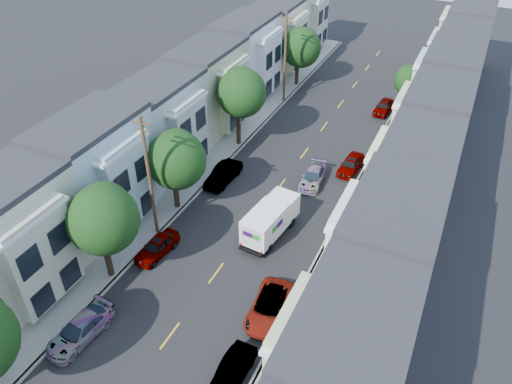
# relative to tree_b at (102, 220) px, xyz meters

# --- Properties ---
(ground) EXTENTS (160.00, 160.00, 0.00)m
(ground) POSITION_rel_tree_b_xyz_m (6.30, 3.28, -5.17)
(ground) COLOR black
(ground) RESTS_ON ground
(road_slab) EXTENTS (12.00, 70.00, 0.02)m
(road_slab) POSITION_rel_tree_b_xyz_m (6.30, 18.28, -5.16)
(road_slab) COLOR black
(road_slab) RESTS_ON ground
(curb_left) EXTENTS (0.30, 70.00, 0.15)m
(curb_left) POSITION_rel_tree_b_xyz_m (0.25, 18.28, -5.09)
(curb_left) COLOR gray
(curb_left) RESTS_ON ground
(curb_right) EXTENTS (0.30, 70.00, 0.15)m
(curb_right) POSITION_rel_tree_b_xyz_m (12.35, 18.28, -5.09)
(curb_right) COLOR gray
(curb_right) RESTS_ON ground
(sidewalk_left) EXTENTS (2.60, 70.00, 0.15)m
(sidewalk_left) POSITION_rel_tree_b_xyz_m (-1.05, 18.28, -5.09)
(sidewalk_left) COLOR gray
(sidewalk_left) RESTS_ON ground
(sidewalk_right) EXTENTS (2.60, 70.00, 0.15)m
(sidewalk_right) POSITION_rel_tree_b_xyz_m (13.65, 18.28, -5.09)
(sidewalk_right) COLOR gray
(sidewalk_right) RESTS_ON ground
(centerline) EXTENTS (0.12, 70.00, 0.01)m
(centerline) POSITION_rel_tree_b_xyz_m (6.30, 18.28, -5.17)
(centerline) COLOR gold
(centerline) RESTS_ON ground
(townhouse_row_left) EXTENTS (5.00, 70.00, 8.50)m
(townhouse_row_left) POSITION_rel_tree_b_xyz_m (-4.85, 18.28, -5.17)
(townhouse_row_left) COLOR beige
(townhouse_row_left) RESTS_ON ground
(townhouse_row_right) EXTENTS (5.00, 70.00, 8.50)m
(townhouse_row_right) POSITION_rel_tree_b_xyz_m (17.45, 18.28, -5.17)
(townhouse_row_right) COLOR beige
(townhouse_row_right) RESTS_ON ground
(tree_b) EXTENTS (4.70, 4.70, 7.54)m
(tree_b) POSITION_rel_tree_b_xyz_m (0.00, 0.00, 0.00)
(tree_b) COLOR black
(tree_b) RESTS_ON ground
(tree_c) EXTENTS (4.70, 4.70, 7.11)m
(tree_c) POSITION_rel_tree_b_xyz_m (0.00, 8.70, -0.43)
(tree_c) COLOR black
(tree_c) RESTS_ON ground
(tree_d) EXTENTS (4.70, 4.70, 7.99)m
(tree_d) POSITION_rel_tree_b_xyz_m (-0.00, 20.17, 0.44)
(tree_d) COLOR black
(tree_d) RESTS_ON ground
(tree_e) EXTENTS (4.70, 4.70, 7.13)m
(tree_e) POSITION_rel_tree_b_xyz_m (0.00, 36.15, -0.41)
(tree_e) COLOR black
(tree_e) RESTS_ON ground
(tree_far_r) EXTENTS (3.10, 3.10, 5.55)m
(tree_far_r) POSITION_rel_tree_b_xyz_m (13.20, 33.60, -1.21)
(tree_far_r) COLOR black
(tree_far_r) RESTS_ON ground
(utility_pole_near) EXTENTS (1.60, 0.26, 10.00)m
(utility_pole_near) POSITION_rel_tree_b_xyz_m (0.00, 5.28, -0.02)
(utility_pole_near) COLOR #42301E
(utility_pole_near) RESTS_ON ground
(utility_pole_far) EXTENTS (1.60, 0.26, 10.00)m
(utility_pole_far) POSITION_rel_tree_b_xyz_m (0.00, 31.28, -0.02)
(utility_pole_far) COLOR #42301E
(utility_pole_far) RESTS_ON ground
(fedex_truck) EXTENTS (2.17, 5.63, 2.70)m
(fedex_truck) POSITION_rel_tree_b_xyz_m (8.09, 8.78, -3.66)
(fedex_truck) COLOR white
(fedex_truck) RESTS_ON ground
(lead_sedan) EXTENTS (2.10, 4.36, 1.27)m
(lead_sedan) POSITION_rel_tree_b_xyz_m (8.72, 16.84, -4.54)
(lead_sedan) COLOR black
(lead_sedan) RESTS_ON ground
(parked_left_b) EXTENTS (2.32, 4.66, 1.35)m
(parked_left_b) POSITION_rel_tree_b_xyz_m (1.40, -5.08, -4.50)
(parked_left_b) COLOR black
(parked_left_b) RESTS_ON ground
(parked_left_c) EXTENTS (1.99, 4.29, 1.35)m
(parked_left_c) POSITION_rel_tree_b_xyz_m (1.40, 3.26, -4.50)
(parked_left_c) COLOR #949494
(parked_left_c) RESTS_ON ground
(parked_left_d) EXTENTS (1.74, 4.51, 1.48)m
(parked_left_d) POSITION_rel_tree_b_xyz_m (1.40, 13.70, -4.43)
(parked_left_d) COLOR #450B04
(parked_left_d) RESTS_ON ground
(parked_right_a) EXTENTS (1.43, 3.96, 1.32)m
(parked_right_a) POSITION_rel_tree_b_xyz_m (11.20, -3.78, -4.51)
(parked_right_a) COLOR #464B4D
(parked_right_a) RESTS_ON ground
(parked_right_b) EXTENTS (2.71, 5.05, 1.35)m
(parked_right_b) POSITION_rel_tree_b_xyz_m (11.20, 1.49, -4.50)
(parked_right_b) COLOR silver
(parked_right_b) RESTS_ON ground
(parked_right_c) EXTENTS (1.88, 4.30, 1.36)m
(parked_right_c) POSITION_rel_tree_b_xyz_m (11.20, 20.14, -4.49)
(parked_right_c) COLOR black
(parked_right_c) RESTS_ON ground
(parked_right_d) EXTENTS (1.87, 4.24, 1.34)m
(parked_right_d) POSITION_rel_tree_b_xyz_m (11.20, 33.23, -4.50)
(parked_right_d) COLOR black
(parked_right_d) RESTS_ON ground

